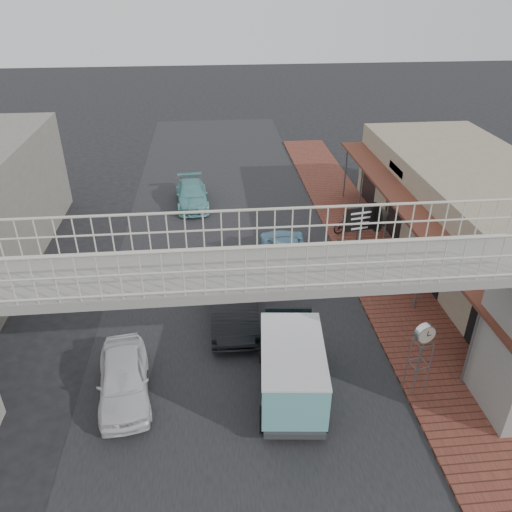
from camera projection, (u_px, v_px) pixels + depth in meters
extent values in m
plane|color=black|center=(236.00, 337.00, 17.75)|extent=(120.00, 120.00, 0.00)
cube|color=black|center=(236.00, 337.00, 17.75)|extent=(10.00, 60.00, 0.01)
cube|color=brown|center=(387.00, 281.00, 20.86)|extent=(3.00, 40.00, 0.10)
cube|color=gray|center=(488.00, 225.00, 21.14)|extent=(6.00, 18.00, 4.00)
cube|color=brown|center=(416.00, 208.00, 20.42)|extent=(1.80, 18.00, 0.12)
cube|color=silver|center=(397.00, 169.00, 23.27)|extent=(0.08, 2.60, 0.90)
cube|color=#B21914|center=(459.00, 232.00, 17.65)|extent=(0.08, 2.20, 0.80)
cube|color=gray|center=(242.00, 274.00, 11.76)|extent=(14.00, 2.00, 0.24)
cube|color=beige|center=(239.00, 231.00, 12.25)|extent=(14.00, 0.08, 1.10)
cube|color=beige|center=(245.00, 271.00, 10.60)|extent=(14.00, 0.08, 1.10)
imported|color=white|center=(123.00, 378.00, 15.07)|extent=(1.99, 3.88, 1.27)
imported|color=black|center=(234.00, 299.00, 18.45)|extent=(1.75, 4.77, 1.56)
imported|color=#74ACCA|center=(285.00, 250.00, 22.07)|extent=(2.07, 4.35, 1.20)
imported|color=#67AFB3|center=(192.00, 195.00, 27.60)|extent=(1.97, 4.22, 1.19)
cylinder|color=black|center=(263.00, 352.00, 16.51)|extent=(0.33, 0.76, 0.74)
cylinder|color=black|center=(313.00, 352.00, 16.50)|extent=(0.33, 0.76, 0.74)
cylinder|color=black|center=(264.00, 419.00, 14.04)|extent=(0.33, 0.76, 0.74)
cylinder|color=black|center=(323.00, 419.00, 14.03)|extent=(0.33, 0.76, 0.74)
cube|color=#6AB6B7|center=(292.00, 368.00, 14.56)|extent=(2.13, 3.54, 1.42)
cube|color=#6AB6B7|center=(288.00, 333.00, 16.38)|extent=(1.80, 1.12, 0.95)
cube|color=black|center=(293.00, 358.00, 14.37)|extent=(2.10, 2.92, 0.53)
cube|color=silver|center=(293.00, 349.00, 14.19)|extent=(2.15, 3.54, 0.06)
imported|color=black|center=(345.00, 244.00, 22.60)|extent=(1.91, 1.08, 0.95)
imported|color=black|center=(348.00, 223.00, 24.49)|extent=(1.65, 0.92, 0.96)
cylinder|color=#59595B|center=(408.00, 363.00, 15.10)|extent=(0.04, 0.04, 1.86)
cylinder|color=#59595B|center=(420.00, 360.00, 15.21)|extent=(0.04, 0.04, 1.86)
cylinder|color=#59595B|center=(416.00, 372.00, 14.73)|extent=(0.04, 0.04, 1.86)
cylinder|color=#59595B|center=(429.00, 369.00, 14.85)|extent=(0.04, 0.04, 1.86)
cylinder|color=silver|center=(425.00, 333.00, 14.36)|extent=(0.63, 0.33, 0.60)
cylinder|color=beige|center=(427.00, 336.00, 14.27)|extent=(0.52, 0.13, 0.53)
cylinder|color=beige|center=(423.00, 331.00, 14.45)|extent=(0.52, 0.13, 0.53)
cylinder|color=#59595B|center=(358.00, 244.00, 20.24)|extent=(0.11, 0.11, 3.20)
cube|color=black|center=(361.00, 219.00, 19.64)|extent=(1.31, 0.30, 0.99)
cone|color=black|center=(383.00, 216.00, 19.86)|extent=(0.87, 1.31, 1.21)
cube|color=white|center=(360.00, 221.00, 19.62)|extent=(0.87, 0.16, 0.66)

